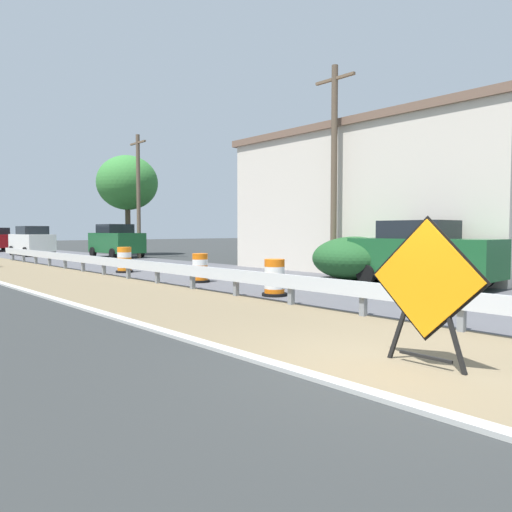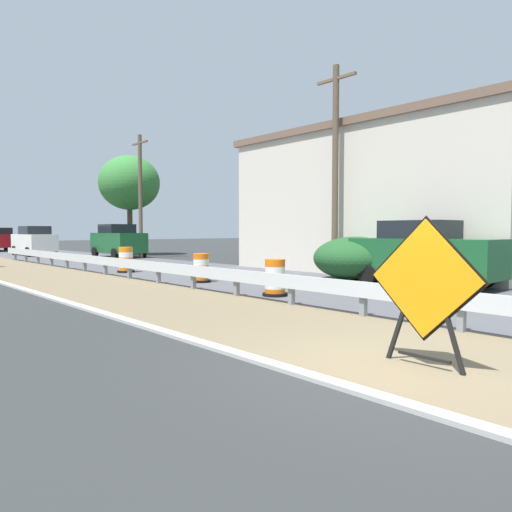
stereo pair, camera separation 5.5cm
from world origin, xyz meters
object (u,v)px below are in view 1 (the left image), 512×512
Objects in this scene: warning_sign_diamond at (426,285)px; traffic_barrel_nearest at (274,279)px; car_trailing_near_lane at (116,241)px; car_lead_near_lane at (32,241)px; utility_pole_near at (334,168)px; car_mid_far_lane at (422,253)px; utility_pole_mid at (138,194)px; traffic_barrel_close at (200,269)px; traffic_barrel_mid at (124,261)px.

warning_sign_diamond is 6.84m from traffic_barrel_nearest.
car_trailing_near_lane is at bearing -107.47° from warning_sign_diamond.
warning_sign_diamond is 32.29m from car_lead_near_lane.
car_mid_far_lane is at bearing -98.75° from utility_pole_near.
car_trailing_near_lane is 0.95× the size of car_mid_far_lane.
utility_pole_mid is at bearing -154.56° from car_lead_near_lane.
traffic_barrel_close is 0.13× the size of utility_pole_mid.
traffic_barrel_nearest is 20.52m from car_trailing_near_lane.
traffic_barrel_close is 15.17m from utility_pole_mid.
utility_pole_mid is (5.67, 17.87, 3.51)m from traffic_barrel_nearest.
car_mid_far_lane reaches higher than traffic_barrel_close.
car_trailing_near_lane is (4.64, 15.80, 0.63)m from traffic_barrel_close.
traffic_barrel_mid is 11.66m from car_mid_far_lane.
traffic_barrel_close is at bearing 176.23° from car_lead_near_lane.
utility_pole_mid is (0.04, 15.30, -0.16)m from utility_pole_near.
car_mid_far_lane is 19.55m from utility_pole_mid.
car_trailing_near_lane is at bearing 91.67° from utility_pole_near.
car_trailing_near_lane is 0.57× the size of utility_pole_mid.
warning_sign_diamond is at bearing -109.89° from traffic_barrel_close.
utility_pole_near is at bearing 170.76° from car_mid_far_lane.
warning_sign_diamond is 1.85× the size of traffic_barrel_mid.
warning_sign_diamond is 0.43× the size of car_mid_far_lane.
traffic_barrel_close is 16.48m from car_trailing_near_lane.
utility_pole_near is at bearing -90.16° from utility_pole_mid.
utility_pole_near reaches higher than car_mid_far_lane.
traffic_barrel_nearest is at bearing -155.47° from utility_pole_near.
traffic_barrel_nearest is at bearing 175.73° from car_lead_near_lane.
traffic_barrel_nearest is 0.93× the size of traffic_barrel_mid.
traffic_barrel_mid is 0.14× the size of utility_pole_mid.
warning_sign_diamond is 25.64m from utility_pole_mid.
utility_pole_near is at bearing -135.38° from warning_sign_diamond.
warning_sign_diamond is at bearing -117.76° from traffic_barrel_nearest.
car_mid_far_lane is (-0.11, -21.31, -0.04)m from car_trailing_near_lane.
traffic_barrel_nearest is at bearing -117.47° from warning_sign_diamond.
traffic_barrel_mid is 0.13× the size of utility_pole_near.
warning_sign_diamond is 0.42× the size of car_lead_near_lane.
utility_pole_near reaches higher than utility_pole_mid.
warning_sign_diamond is 10.74m from traffic_barrel_close.
utility_pole_near reaches higher than traffic_barrel_mid.
utility_pole_near is at bearing 24.53° from traffic_barrel_nearest.
car_trailing_near_lane is 3.55m from utility_pole_mid.
traffic_barrel_nearest is 0.22× the size of car_mid_far_lane.
car_lead_near_lane is at bearing -173.82° from car_mid_far_lane.
utility_pole_mid is (5.19, 13.81, 3.52)m from traffic_barrel_close.
car_mid_far_lane is 0.60× the size of utility_pole_mid.
car_trailing_near_lane is (8.29, 25.89, 0.02)m from warning_sign_diamond.
utility_pole_near is (3.81, -23.31, 3.10)m from car_lead_near_lane.
car_trailing_near_lane reaches higher than traffic_barrel_nearest.
traffic_barrel_close is (3.65, 10.08, -0.61)m from warning_sign_diamond.
traffic_barrel_nearest is 0.21× the size of car_lead_near_lane.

